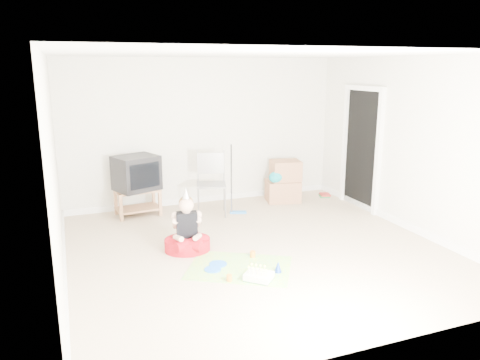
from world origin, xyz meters
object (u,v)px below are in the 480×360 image
object	(u,v)px
tv_stand	(138,200)
crt_tv	(136,173)
folding_chair	(211,185)
birthday_cake	(259,277)
cardboard_boxes	(284,182)
seated_woman	(187,237)

from	to	relation	value
tv_stand	crt_tv	distance (m)	0.47
folding_chair	birthday_cake	size ratio (longest dim) A/B	2.70
cardboard_boxes	seated_woman	bearing A→B (deg)	-143.35
folding_chair	tv_stand	bearing A→B (deg)	161.00
crt_tv	seated_woman	distance (m)	1.92
cardboard_boxes	birthday_cake	distance (m)	3.38
tv_stand	seated_woman	bearing A→B (deg)	-78.11
cardboard_boxes	seated_woman	size ratio (longest dim) A/B	0.85
birthday_cake	cardboard_boxes	bearing A→B (deg)	59.11
crt_tv	folding_chair	distance (m)	1.26
tv_stand	birthday_cake	world-z (taller)	tv_stand
tv_stand	seated_woman	xyz separation A→B (m)	(0.38, -1.81, -0.07)
crt_tv	seated_woman	world-z (taller)	crt_tv
tv_stand	folding_chair	world-z (taller)	folding_chair
crt_tv	birthday_cake	bearing A→B (deg)	-94.13
seated_woman	birthday_cake	size ratio (longest dim) A/B	2.25
birthday_cake	seated_woman	bearing A→B (deg)	114.96
birthday_cake	crt_tv	bearing A→B (deg)	107.31
cardboard_boxes	birthday_cake	xyz separation A→B (m)	(-1.73, -2.89, -0.32)
crt_tv	folding_chair	bearing A→B (deg)	-40.44
folding_chair	crt_tv	bearing A→B (deg)	161.00
folding_chair	cardboard_boxes	world-z (taller)	folding_chair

